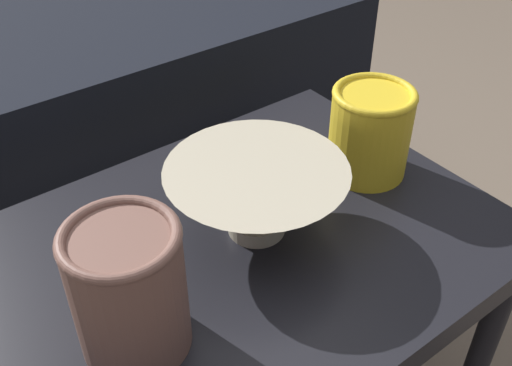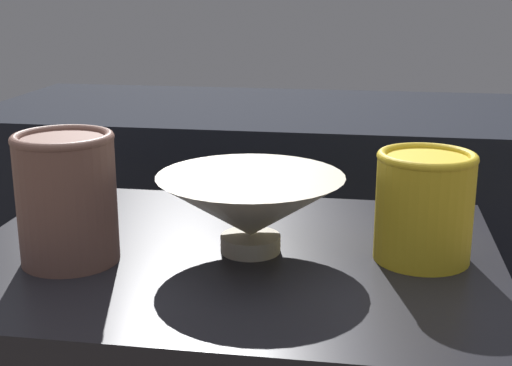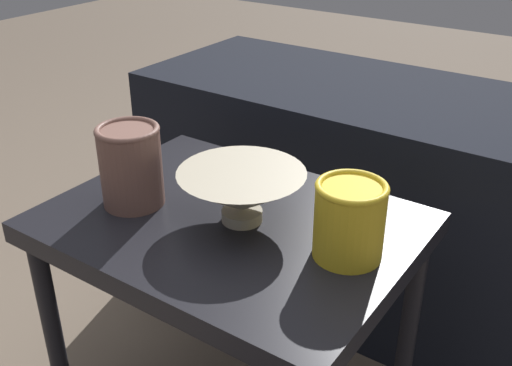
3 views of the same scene
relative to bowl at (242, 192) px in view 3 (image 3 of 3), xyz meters
The scene contains 5 objects.
table 0.12m from the bowl, 163.92° to the right, with size 0.65×0.49×0.53m.
couch_backdrop 0.66m from the bowl, 92.27° to the left, with size 1.20×0.50×0.61m.
bowl is the anchor object (origin of this frame).
vase_textured_left 0.22m from the bowl, 163.04° to the right, with size 0.12×0.12×0.15m.
vase_colorful_right 0.21m from the bowl, ahead, with size 0.12×0.12×0.13m.
Camera 3 is at (0.57, -0.74, 1.08)m, focal length 42.00 mm.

